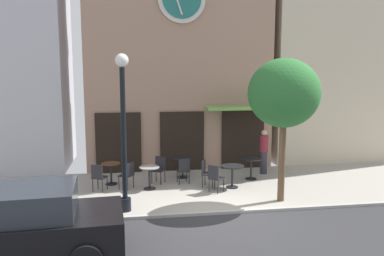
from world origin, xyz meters
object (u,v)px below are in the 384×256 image
Objects in this scene: pedestrian_maroon at (264,151)px; cafe_table_center_right at (182,163)px; cafe_table_rightmost at (149,174)px; cafe_chair_facing_street at (128,173)px; street_lamp at (124,133)px; cafe_chair_by_entrance at (206,171)px; cafe_table_center_left at (232,171)px; parked_car_black at (14,226)px; cafe_table_near_door at (251,164)px; cafe_chair_near_lamp at (184,169)px; street_tree at (284,94)px; cafe_chair_right_end at (215,176)px; cafe_chair_outer at (159,168)px; cafe_table_center at (111,170)px; cafe_chair_under_awning at (98,176)px.

cafe_table_center_right is at bearing -178.49° from pedestrian_maroon.
cafe_table_rightmost is 0.83× the size of cafe_chair_facing_street.
street_lamp is 4.79× the size of cafe_chair_by_entrance.
parked_car_black reaches higher than cafe_table_center_left.
cafe_table_near_door is 0.45× the size of pedestrian_maroon.
parked_car_black is at bearing -129.11° from cafe_chair_near_lamp.
cafe_table_rightmost is at bearing -170.01° from cafe_table_near_door.
street_tree reaches higher than parked_car_black.
parked_car_black reaches higher than cafe_table_near_door.
parked_car_black is (-4.99, -3.95, 0.23)m from cafe_chair_right_end.
cafe_table_center_right is 1.01m from cafe_chair_outer.
cafe_table_center_right is 2.09m from cafe_chair_right_end.
cafe_chair_right_end is at bearing -140.37° from cafe_table_near_door.
parked_car_black is (-5.66, -4.39, 0.21)m from cafe_table_center_left.
cafe_table_center_right is 2.10m from cafe_table_center_left.
cafe_table_near_door is (4.93, -0.11, 0.05)m from cafe_table_center.
cafe_chair_outer is 4.04m from pedestrian_maroon.
street_lamp is at bearing -177.97° from street_tree.
cafe_table_center_right is 0.84× the size of cafe_chair_under_awning.
cafe_table_near_door is at bearing 44.01° from cafe_table_center_left.
cafe_chair_under_awning is at bearing -167.34° from pedestrian_maroon.
cafe_table_center_left reaches higher than cafe_table_center.
cafe_table_center is at bearing 72.86° from parked_car_black.
parked_car_black is at bearing -142.24° from cafe_table_center_left.
cafe_table_center_left is 0.47× the size of pedestrian_maroon.
cafe_chair_outer is at bearing -0.26° from cafe_table_center.
street_tree is 0.96× the size of parked_car_black.
cafe_chair_outer is 0.54× the size of pedestrian_maroon.
street_lamp reaches higher than cafe_chair_near_lamp.
street_tree is 3.73m from cafe_chair_by_entrance.
cafe_table_near_door is 0.84× the size of cafe_chair_under_awning.
street_tree reaches higher than cafe_table_center_right.
cafe_table_center_left is 0.87× the size of cafe_chair_right_end.
cafe_table_center_right is at bearing 116.10° from cafe_chair_by_entrance.
cafe_chair_outer is at bearing 58.39° from parked_car_black.
cafe_chair_near_lamp is at bearing 9.87° from cafe_chair_facing_street.
cafe_table_near_door reaches higher than cafe_table_center_right.
cafe_chair_under_awning is 1.00× the size of cafe_chair_facing_street.
parked_car_black reaches higher than cafe_chair_right_end.
pedestrian_maroon is 9.43m from parked_car_black.
cafe_table_center is at bearing 132.09° from cafe_chair_facing_street.
cafe_chair_facing_street reaches higher than cafe_table_center.
pedestrian_maroon is 0.38× the size of parked_car_black.
street_lamp reaches higher than cafe_table_rightmost.
cafe_table_near_door is (-0.17, 2.43, -2.65)m from street_tree.
cafe_table_rightmost is at bearing 178.81° from cafe_chair_by_entrance.
cafe_table_center is 4.13m from cafe_table_center_left.
cafe_chair_facing_street is at bearing 157.19° from street_tree.
street_lamp is 3.51m from cafe_chair_right_end.
cafe_chair_by_entrance and cafe_chair_under_awning have the same top height.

